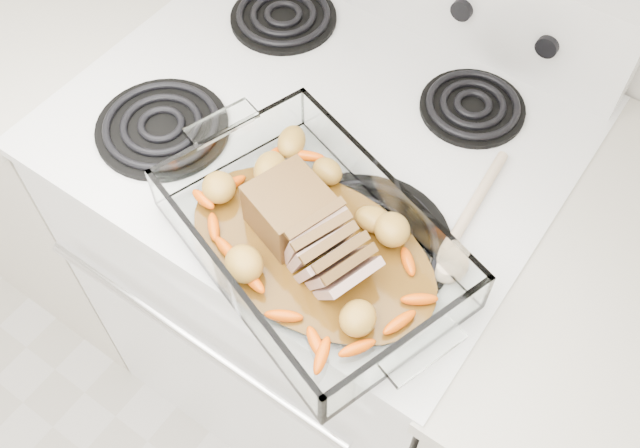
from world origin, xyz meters
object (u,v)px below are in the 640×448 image
Objects in this scene: counter_right at (614,448)px; pork_roast at (300,228)px; electric_range at (319,265)px; counter_left at (97,134)px; baking_dish at (312,245)px.

pork_roast reaches higher than counter_right.
electric_range is 5.58× the size of pork_roast.
pork_roast is at bearing -15.39° from counter_left.
counter_right is (0.66, -0.00, -0.02)m from electric_range.
counter_right is 2.29× the size of baking_dish.
counter_right is 0.75m from baking_dish.
baking_dish is at bearing -14.80° from pork_roast.
counter_left is 2.29× the size of baking_dish.
counter_left is (-0.67, -0.00, -0.02)m from electric_range.
baking_dish is at bearing -157.59° from counter_right.
counter_right is 0.78m from pork_roast.
pork_roast is (-0.54, -0.22, 0.52)m from counter_right.
pork_roast is (0.79, -0.22, 0.52)m from counter_left.
pork_roast is at bearing -60.93° from electric_range.
counter_left is at bearing 180.00° from counter_right.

